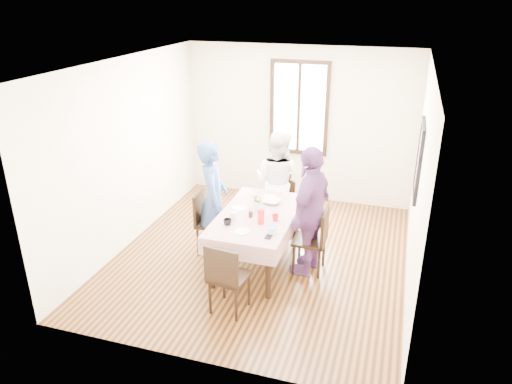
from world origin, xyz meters
TOP-DOWN VIEW (x-y plane):
  - ground at (0.00, 0.00)m, footprint 4.50×4.50m
  - back_wall at (0.00, 2.25)m, footprint 4.00×0.00m
  - right_wall at (2.00, 0.00)m, footprint 0.00×4.50m
  - window_frame at (0.00, 2.23)m, footprint 1.02×0.06m
  - window_pane at (0.00, 2.24)m, footprint 0.90×0.02m
  - art_poster at (1.98, 0.30)m, footprint 0.04×0.76m
  - dining_table at (0.01, -0.23)m, footprint 0.86×1.59m
  - tablecloth at (0.01, -0.23)m, footprint 0.98×1.71m
  - chair_left at (-0.71, -0.08)m, footprint 0.46×0.46m
  - chair_right at (0.72, -0.18)m, footprint 0.42×0.42m
  - chair_far at (0.01, 0.86)m, footprint 0.47×0.47m
  - chair_near at (0.01, -1.32)m, footprint 0.47×0.47m
  - person_left at (-0.69, -0.08)m, footprint 0.58×0.71m
  - person_far at (0.01, 0.84)m, footprint 0.92×0.80m
  - person_right at (0.70, -0.18)m, footprint 0.64×1.10m
  - mug_black at (-0.26, -0.65)m, footprint 0.11×0.11m
  - mug_flag at (0.29, -0.35)m, footprint 0.11×0.11m
  - mug_green at (-0.10, 0.12)m, footprint 0.13×0.13m
  - serving_bowl at (0.11, 0.16)m, footprint 0.26×0.26m
  - juice_carton at (0.14, -0.50)m, footprint 0.06×0.06m
  - butter_tub at (0.34, -0.71)m, footprint 0.12×0.12m
  - jam_jar at (-0.05, -0.35)m, footprint 0.06×0.06m
  - drinking_glass at (-0.23, -0.50)m, footprint 0.08×0.08m
  - smartphone at (0.33, -0.80)m, footprint 0.08×0.15m
  - flower_vase at (-0.03, -0.18)m, footprint 0.07×0.07m
  - plate_left at (-0.28, -0.15)m, footprint 0.20×0.20m
  - plate_far at (0.01, 0.36)m, footprint 0.20×0.20m
  - plate_near at (-0.02, -0.78)m, footprint 0.20×0.20m
  - butter_lid at (0.34, -0.71)m, footprint 0.12×0.12m
  - flower_bunch at (-0.03, -0.18)m, footprint 0.09×0.09m

SIDE VIEW (x-z plane):
  - ground at x=0.00m, z-range 0.00..0.00m
  - dining_table at x=0.01m, z-range 0.00..0.75m
  - chair_left at x=-0.71m, z-range 0.00..0.91m
  - chair_right at x=0.72m, z-range 0.00..0.91m
  - chair_far at x=0.01m, z-range 0.00..0.91m
  - chair_near at x=0.01m, z-range 0.00..0.91m
  - tablecloth at x=0.01m, z-range 0.75..0.76m
  - smartphone at x=0.33m, z-range 0.76..0.77m
  - plate_left at x=-0.28m, z-range 0.76..0.77m
  - plate_far at x=0.01m, z-range 0.76..0.77m
  - plate_near at x=-0.02m, z-range 0.76..0.77m
  - serving_bowl at x=0.11m, z-range 0.76..0.82m
  - butter_tub at x=0.34m, z-range 0.76..0.82m
  - mug_green at x=-0.10m, z-range 0.76..0.84m
  - jam_jar at x=-0.05m, z-range 0.76..0.84m
  - mug_flag at x=0.29m, z-range 0.76..0.84m
  - mug_black at x=-0.26m, z-range 0.76..0.84m
  - person_far at x=0.01m, z-range 0.00..1.62m
  - drinking_glass at x=-0.23m, z-range 0.76..0.87m
  - flower_vase at x=-0.03m, z-range 0.76..0.89m
  - butter_lid at x=0.34m, z-range 0.82..0.84m
  - person_left at x=-0.69m, z-range 0.00..1.67m
  - juice_carton at x=0.14m, z-range 0.76..0.97m
  - person_right at x=0.70m, z-range 0.00..1.76m
  - flower_bunch at x=-0.03m, z-range 0.89..0.99m
  - back_wall at x=0.00m, z-range -0.65..3.35m
  - right_wall at x=2.00m, z-range -0.90..3.60m
  - art_poster at x=1.98m, z-range 1.07..2.03m
  - window_frame at x=0.00m, z-range 0.84..2.46m
  - window_pane at x=0.00m, z-range 0.90..2.40m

